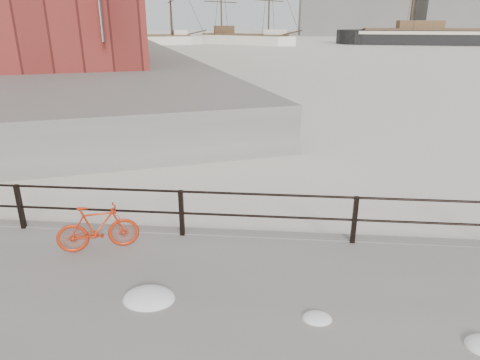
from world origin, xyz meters
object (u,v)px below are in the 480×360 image
(schooner_mid, at_px, (244,44))
(schooner_left, at_px, (145,45))
(workboat_far, at_px, (44,61))
(bicycle, at_px, (98,228))
(workboat_near, at_px, (3,77))

(schooner_mid, bearing_deg, schooner_left, -139.16)
(schooner_left, relative_size, workboat_far, 2.25)
(schooner_mid, distance_m, workboat_far, 45.08)
(bicycle, xyz_separation_m, schooner_left, (-23.68, 79.99, -0.81))
(bicycle, xyz_separation_m, schooner_mid, (-4.12, 83.74, -0.81))
(schooner_mid, relative_size, workboat_far, 2.36)
(workboat_near, height_order, workboat_far, same)
(schooner_mid, bearing_deg, bicycle, -57.20)
(bicycle, relative_size, schooner_mid, 0.06)
(schooner_mid, xyz_separation_m, workboat_far, (-20.96, -39.91, 0.00))
(workboat_near, bearing_deg, schooner_left, 64.66)
(bicycle, xyz_separation_m, workboat_near, (-20.48, 28.51, -0.81))
(bicycle, relative_size, workboat_far, 0.14)
(schooner_mid, height_order, workboat_near, schooner_mid)
(schooner_left, bearing_deg, workboat_far, -111.45)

